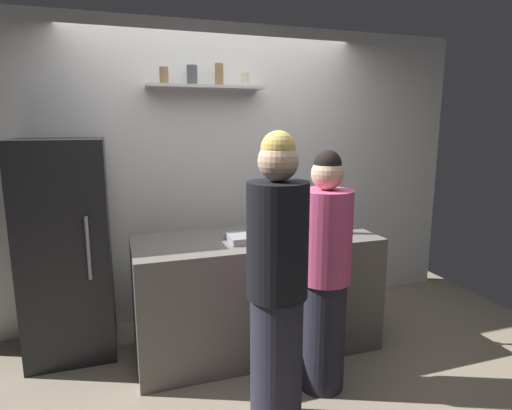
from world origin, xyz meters
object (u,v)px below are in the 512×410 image
object	(u,v)px
refrigerator	(67,250)
utensil_holder	(326,225)
person_pink_top	(324,276)
wine_bottle_dark_glass	(346,219)
person_blonde	(277,288)
wine_bottle_pale_glass	(298,224)
water_bottle_plastic	(286,226)
baking_pan	(251,238)

from	to	relation	value
refrigerator	utensil_holder	size ratio (longest dim) A/B	7.64
refrigerator	person_pink_top	xyz separation A→B (m)	(1.62, -1.01, -0.04)
wine_bottle_dark_glass	person_pink_top	distance (m)	0.73
refrigerator	person_blonde	world-z (taller)	person_blonde
wine_bottle_pale_glass	water_bottle_plastic	xyz separation A→B (m)	(-0.12, -0.04, -0.00)
baking_pan	utensil_holder	distance (m)	0.65
utensil_holder	wine_bottle_pale_glass	size ratio (longest dim) A/B	0.71
utensil_holder	wine_bottle_pale_glass	xyz separation A→B (m)	(-0.28, -0.08, 0.05)
baking_pan	person_blonde	bearing A→B (deg)	-97.77
wine_bottle_dark_glass	person_blonde	xyz separation A→B (m)	(-0.89, -0.78, -0.16)
baking_pan	wine_bottle_dark_glass	size ratio (longest dim) A/B	1.13
wine_bottle_dark_glass	person_pink_top	world-z (taller)	person_pink_top
baking_pan	refrigerator	bearing A→B (deg)	160.60
wine_bottle_dark_glass	person_pink_top	bearing A→B (deg)	-131.26
utensil_holder	person_blonde	world-z (taller)	person_blonde
baking_pan	water_bottle_plastic	distance (m)	0.27
wine_bottle_dark_glass	wine_bottle_pale_glass	distance (m)	0.41
baking_pan	wine_bottle_pale_glass	distance (m)	0.38
wine_bottle_pale_glass	water_bottle_plastic	size ratio (longest dim) A/B	1.25
water_bottle_plastic	wine_bottle_dark_glass	bearing A→B (deg)	3.14
baking_pan	wine_bottle_dark_glass	xyz separation A→B (m)	(0.78, -0.03, 0.09)
wine_bottle_dark_glass	person_pink_top	xyz separation A→B (m)	(-0.46, -0.52, -0.23)
baking_pan	wine_bottle_pale_glass	xyz separation A→B (m)	(0.37, -0.02, 0.08)
baking_pan	utensil_holder	size ratio (longest dim) A/B	1.58
wine_bottle_dark_glass	water_bottle_plastic	world-z (taller)	wine_bottle_dark_glass
baking_pan	person_pink_top	bearing A→B (deg)	-59.97
refrigerator	water_bottle_plastic	world-z (taller)	refrigerator
utensil_holder	wine_bottle_pale_glass	bearing A→B (deg)	-164.56
person_blonde	wine_bottle_dark_glass	bearing A→B (deg)	-33.64
utensil_holder	person_blonde	xyz separation A→B (m)	(-0.76, -0.87, -0.10)
wine_bottle_pale_glass	person_pink_top	distance (m)	0.58
refrigerator	wine_bottle_dark_glass	size ratio (longest dim) A/B	5.47
water_bottle_plastic	person_blonde	bearing A→B (deg)	-115.59
refrigerator	wine_bottle_pale_glass	xyz separation A→B (m)	(1.67, -0.48, 0.18)
wine_bottle_pale_glass	person_pink_top	bearing A→B (deg)	-95.34
water_bottle_plastic	utensil_holder	bearing A→B (deg)	16.18
water_bottle_plastic	person_pink_top	distance (m)	0.54
utensil_holder	person_pink_top	world-z (taller)	person_pink_top
utensil_holder	wine_bottle_pale_glass	world-z (taller)	wine_bottle_pale_glass
refrigerator	person_pink_top	distance (m)	1.91
wine_bottle_dark_glass	water_bottle_plastic	bearing A→B (deg)	-176.86
wine_bottle_pale_glass	person_blonde	distance (m)	0.94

